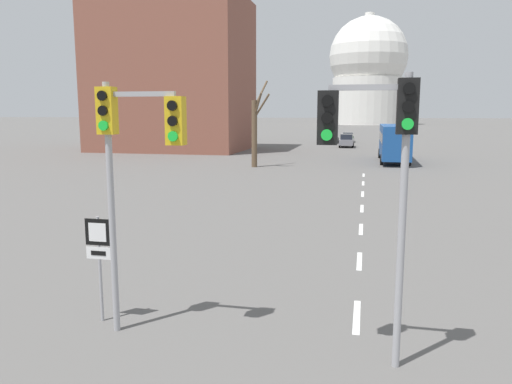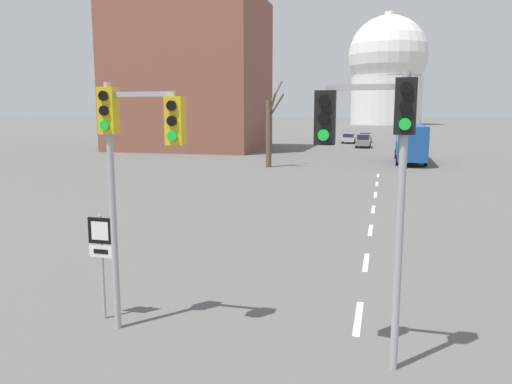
{
  "view_description": "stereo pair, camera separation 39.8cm",
  "coord_description": "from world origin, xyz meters",
  "px_view_note": "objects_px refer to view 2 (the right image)",
  "views": [
    {
      "loc": [
        0.06,
        -2.81,
        4.74
      ],
      "look_at": [
        -2.19,
        7.46,
        3.04
      ],
      "focal_mm": 35.0,
      "sensor_mm": 36.0,
      "label": 1
    },
    {
      "loc": [
        0.45,
        -2.72,
        4.74
      ],
      "look_at": [
        -2.19,
        7.46,
        3.04
      ],
      "focal_mm": 35.0,
      "sensor_mm": 36.0,
      "label": 2
    }
  ],
  "objects_px": {
    "route_sign_post": "(101,249)",
    "city_bus": "(411,141)",
    "traffic_signal_near_left": "(132,146)",
    "traffic_signal_centre_tall": "(376,149)",
    "sedan_near_left": "(363,141)",
    "sedan_near_right": "(349,138)",
    "sedan_mid_centre": "(365,137)"
  },
  "relations": [
    {
      "from": "traffic_signal_centre_tall",
      "to": "route_sign_post",
      "type": "distance_m",
      "value": 6.5
    },
    {
      "from": "route_sign_post",
      "to": "sedan_near_right",
      "type": "relative_size",
      "value": 0.58
    },
    {
      "from": "city_bus",
      "to": "sedan_near_right",
      "type": "bearing_deg",
      "value": 105.35
    },
    {
      "from": "sedan_near_left",
      "to": "sedan_mid_centre",
      "type": "relative_size",
      "value": 1.14
    },
    {
      "from": "traffic_signal_near_left",
      "to": "city_bus",
      "type": "bearing_deg",
      "value": 79.56
    },
    {
      "from": "route_sign_post",
      "to": "city_bus",
      "type": "distance_m",
      "value": 40.43
    },
    {
      "from": "sedan_near_right",
      "to": "sedan_mid_centre",
      "type": "relative_size",
      "value": 1.05
    },
    {
      "from": "traffic_signal_near_left",
      "to": "route_sign_post",
      "type": "xyz_separation_m",
      "value": [
        -1.07,
        0.38,
        -2.38
      ]
    },
    {
      "from": "sedan_near_left",
      "to": "sedan_near_right",
      "type": "distance_m",
      "value": 9.3
    },
    {
      "from": "traffic_signal_near_left",
      "to": "sedan_near_left",
      "type": "distance_m",
      "value": 59.32
    },
    {
      "from": "traffic_signal_centre_tall",
      "to": "sedan_near_left",
      "type": "height_order",
      "value": "traffic_signal_centre_tall"
    },
    {
      "from": "traffic_signal_near_left",
      "to": "sedan_mid_centre",
      "type": "distance_m",
      "value": 71.2
    },
    {
      "from": "sedan_near_right",
      "to": "city_bus",
      "type": "bearing_deg",
      "value": -74.65
    },
    {
      "from": "sedan_near_left",
      "to": "traffic_signal_centre_tall",
      "type": "bearing_deg",
      "value": -87.36
    },
    {
      "from": "sedan_near_left",
      "to": "traffic_signal_near_left",
      "type": "bearing_deg",
      "value": -92.1
    },
    {
      "from": "traffic_signal_centre_tall",
      "to": "sedan_mid_centre",
      "type": "distance_m",
      "value": 71.56
    },
    {
      "from": "sedan_mid_centre",
      "to": "sedan_near_left",
      "type": "bearing_deg",
      "value": -88.87
    },
    {
      "from": "traffic_signal_centre_tall",
      "to": "sedan_mid_centre",
      "type": "xyz_separation_m",
      "value": [
        -2.98,
        71.42,
        -3.32
      ]
    },
    {
      "from": "traffic_signal_near_left",
      "to": "sedan_mid_centre",
      "type": "relative_size",
      "value": 1.33
    },
    {
      "from": "sedan_near_left",
      "to": "city_bus",
      "type": "distance_m",
      "value": 19.99
    },
    {
      "from": "sedan_near_right",
      "to": "city_bus",
      "type": "relative_size",
      "value": 0.39
    },
    {
      "from": "traffic_signal_near_left",
      "to": "traffic_signal_centre_tall",
      "type": "relative_size",
      "value": 0.99
    },
    {
      "from": "city_bus",
      "to": "traffic_signal_centre_tall",
      "type": "bearing_deg",
      "value": -93.47
    },
    {
      "from": "sedan_near_left",
      "to": "sedan_mid_centre",
      "type": "distance_m",
      "value": 11.9
    },
    {
      "from": "route_sign_post",
      "to": "sedan_mid_centre",
      "type": "xyz_separation_m",
      "value": [
        3.01,
        70.72,
        -0.89
      ]
    },
    {
      "from": "route_sign_post",
      "to": "sedan_mid_centre",
      "type": "bearing_deg",
      "value": 87.56
    },
    {
      "from": "sedan_near_right",
      "to": "traffic_signal_centre_tall",
      "type": "bearing_deg",
      "value": -85.57
    },
    {
      "from": "city_bus",
      "to": "traffic_signal_near_left",
      "type": "bearing_deg",
      "value": -100.44
    },
    {
      "from": "traffic_signal_centre_tall",
      "to": "sedan_near_right",
      "type": "xyz_separation_m",
      "value": [
        -5.31,
        68.46,
        -3.34
      ]
    },
    {
      "from": "route_sign_post",
      "to": "city_bus",
      "type": "xyz_separation_m",
      "value": [
        8.43,
        39.54,
        0.39
      ]
    },
    {
      "from": "traffic_signal_centre_tall",
      "to": "sedan_near_left",
      "type": "distance_m",
      "value": 59.67
    },
    {
      "from": "route_sign_post",
      "to": "city_bus",
      "type": "height_order",
      "value": "city_bus"
    }
  ]
}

